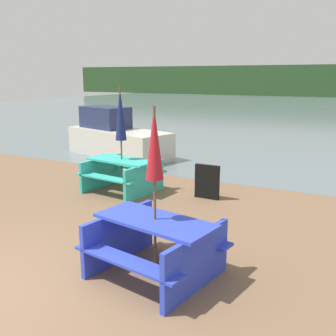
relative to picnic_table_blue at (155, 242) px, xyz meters
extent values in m
cube|color=slate|center=(-1.54, 29.87, -0.47)|extent=(60.00, 50.00, 0.00)
cube|color=blue|center=(0.00, 0.00, 0.30)|extent=(1.70, 0.97, 0.04)
cube|color=blue|center=(-0.10, -0.54, -0.05)|extent=(1.63, 0.56, 0.04)
cube|color=blue|center=(0.10, 0.54, -0.05)|extent=(1.63, 0.56, 0.04)
cube|color=blue|center=(-0.65, 0.12, -0.09)|extent=(0.31, 1.37, 0.74)
cube|color=blue|center=(0.65, -0.12, -0.09)|extent=(0.31, 1.37, 0.74)
cube|color=#33B7A8|center=(-2.61, 3.09, 0.27)|extent=(1.64, 0.87, 0.04)
cube|color=#33B7A8|center=(-2.68, 2.54, -0.03)|extent=(1.59, 0.45, 0.04)
cube|color=#33B7A8|center=(-2.55, 3.63, -0.03)|extent=(1.59, 0.45, 0.04)
cube|color=#33B7A8|center=(-3.26, 3.16, -0.11)|extent=(0.22, 1.38, 0.71)
cube|color=#33B7A8|center=(-1.97, 3.01, -0.11)|extent=(0.22, 1.38, 0.71)
cylinder|color=brown|center=(-2.61, 3.09, 0.73)|extent=(0.04, 0.04, 2.39)
cone|color=navy|center=(-2.61, 3.09, 1.33)|extent=(0.25, 0.25, 1.19)
cylinder|color=brown|center=(0.00, 0.00, 0.67)|extent=(0.04, 0.04, 2.26)
cone|color=#A81923|center=(0.00, 0.00, 1.33)|extent=(0.23, 0.23, 0.93)
cube|color=beige|center=(-5.05, 6.51, -0.03)|extent=(4.09, 2.41, 0.88)
cube|color=navy|center=(-5.72, 6.70, 0.77)|extent=(1.90, 1.41, 0.72)
cube|color=black|center=(-0.66, 3.47, -0.09)|extent=(0.55, 0.08, 0.75)
camera|label=1|loc=(2.39, -4.21, 2.15)|focal=42.00mm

